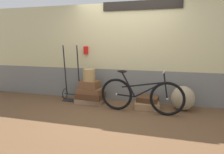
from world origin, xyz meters
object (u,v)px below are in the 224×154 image
Objects in this scene: suitcase_0 at (90,100)px; bicycle at (141,96)px; suitcase_3 at (90,84)px; suitcase_4 at (147,105)px; burlap_sack at (183,98)px; wicker_basket at (89,75)px; suitcase_1 at (90,96)px; luggage_trolley at (72,87)px; suitcase_5 at (148,99)px; suitcase_2 at (90,90)px.

suitcase_0 is 1.41m from bicycle.
suitcase_4 is at bearing 5.07° from suitcase_3.
burlap_sack is at bearing 24.20° from bicycle.
suitcase_1 is at bearing -32.75° from wicker_basket.
bicycle is (1.30, -0.37, -0.09)m from suitcase_3.
suitcase_3 is 2.19m from burlap_sack.
luggage_trolley is at bearing 170.22° from suitcase_1.
wicker_basket is 1.40m from bicycle.
suitcase_1 is 0.46× the size of luggage_trolley.
suitcase_1 is 1.39× the size of suitcase_5.
suitcase_1 is (0.03, -0.05, 0.13)m from suitcase_0.
bicycle reaches higher than suitcase_3.
suitcase_4 is at bearing 3.60° from suitcase_1.
suitcase_5 is at bearing 5.58° from suitcase_1.
luggage_trolley reaches higher than burlap_sack.
suitcase_0 is 1.44m from suitcase_5.
luggage_trolley is at bearing 165.98° from suitcase_0.
bicycle is (1.31, -0.39, 0.32)m from suitcase_0.
suitcase_3 is 0.32× the size of luggage_trolley.
suitcase_3 is (0.01, -0.03, 0.40)m from suitcase_0.
luggage_trolley reaches higher than wicker_basket.
suitcase_5 is 0.33× the size of luggage_trolley.
burlap_sack is (2.73, -0.08, -0.06)m from luggage_trolley.
suitcase_1 is at bearing 164.97° from bicycle.
suitcase_5 is (1.41, 0.04, -0.12)m from suitcase_2.
suitcase_5 is (1.43, -0.00, 0.14)m from suitcase_0.
suitcase_1 is 2.21× the size of wicker_basket.
luggage_trolley is at bearing 170.01° from suitcase_2.
burlap_sack is at bearing -1.10° from suitcase_4.
luggage_trolley is at bearing -175.83° from suitcase_5.
suitcase_0 is 0.64m from wicker_basket.
suitcase_2 is 1.10× the size of suitcase_4.
burlap_sack is (2.20, 0.01, 0.21)m from suitcase_0.
suitcase_0 is 1.03× the size of suitcase_1.
suitcase_5 is (1.40, 0.05, 0.01)m from suitcase_1.
suitcase_2 is 0.39m from wicker_basket.
suitcase_0 is 0.14m from suitcase_1.
suitcase_5 is 1.59× the size of wicker_basket.
suitcase_5 is at bearing 4.46° from suitcase_2.
suitcase_5 is (0.01, 0.05, 0.13)m from suitcase_4.
burlap_sack is at bearing 5.11° from suitcase_1.
burlap_sack reaches higher than suitcase_2.
bicycle is at bearing -100.19° from suitcase_5.
suitcase_3 is 0.82× the size of burlap_sack.
suitcase_2 is (-0.01, 0.01, 0.13)m from suitcase_1.
wicker_basket reaches higher than suitcase_0.
suitcase_5 is 0.26× the size of bicycle.
suitcase_4 is (1.41, -0.02, -0.39)m from suitcase_3.
bicycle reaches higher than burlap_sack.
wicker_basket is at bearing -12.15° from luggage_trolley.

